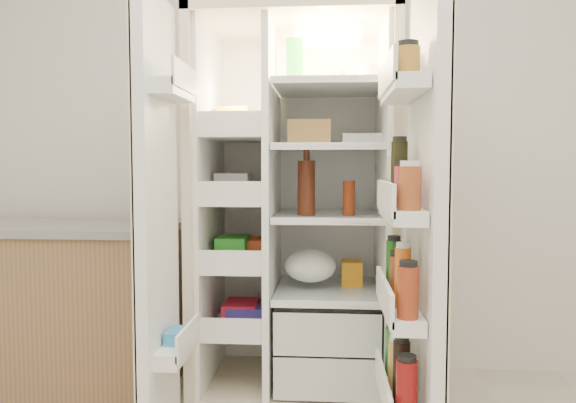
{
  "coord_description": "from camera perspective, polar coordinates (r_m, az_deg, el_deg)",
  "views": [
    {
      "loc": [
        0.09,
        -0.99,
        1.12
      ],
      "look_at": [
        -0.08,
        1.25,
        0.97
      ],
      "focal_mm": 34.0,
      "sensor_mm": 36.0,
      "label": 1
    }
  ],
  "objects": [
    {
      "name": "wall_back",
      "position": [
        3.0,
        2.57,
        8.21
      ],
      "size": [
        4.0,
        0.02,
        2.7
      ],
      "primitive_type": "cube",
      "color": "silver",
      "rests_on": "floor"
    },
    {
      "name": "refrigerator",
      "position": [
        2.68,
        1.19,
        -4.26
      ],
      "size": [
        0.92,
        0.7,
        1.8
      ],
      "color": "beige",
      "rests_on": "floor"
    },
    {
      "name": "freezer_door",
      "position": [
        2.16,
        -13.46,
        -2.33
      ],
      "size": [
        0.15,
        0.4,
        1.72
      ],
      "color": "white",
      "rests_on": "floor"
    },
    {
      "name": "fridge_door",
      "position": [
        1.99,
        13.6,
        -3.32
      ],
      "size": [
        0.17,
        0.58,
        1.72
      ],
      "color": "white",
      "rests_on": "floor"
    },
    {
      "name": "kitchen_counter",
      "position": [
        3.01,
        -22.35,
        -9.98
      ],
      "size": [
        1.14,
        0.61,
        0.83
      ],
      "color": "olive",
      "rests_on": "floor"
    }
  ]
}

